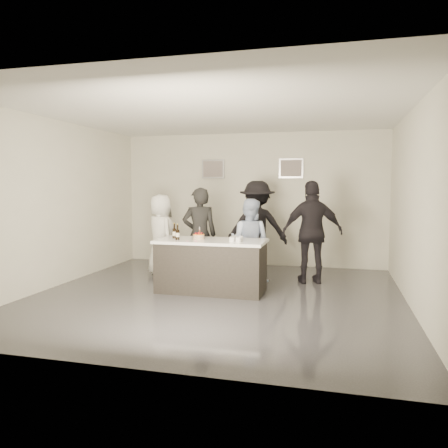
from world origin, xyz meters
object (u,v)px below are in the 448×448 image
(cake, at_px, (199,237))
(person_guest_left, at_px, (161,235))
(person_main_blue, at_px, (249,241))
(bar_counter, at_px, (211,266))
(person_guest_right, at_px, (312,232))
(person_guest_back, at_px, (257,227))
(person_main_black, at_px, (200,235))
(beer_bottle_b, at_px, (178,232))
(beer_bottle_a, at_px, (174,231))

(cake, height_order, person_guest_left, person_guest_left)
(cake, relative_size, person_main_blue, 0.12)
(bar_counter, xyz_separation_m, cake, (-0.22, 0.00, 0.49))
(person_main_blue, relative_size, person_guest_right, 0.83)
(person_guest_back, bearing_deg, person_main_black, 39.60)
(person_guest_back, bearing_deg, bar_counter, 65.69)
(person_main_black, distance_m, person_guest_left, 1.03)
(person_main_blue, distance_m, person_guest_right, 1.18)
(beer_bottle_b, xyz_separation_m, person_guest_left, (-0.84, 1.26, -0.21))
(person_main_black, bearing_deg, beer_bottle_a, 47.84)
(person_guest_left, relative_size, person_guest_back, 0.86)
(beer_bottle_b, bearing_deg, person_guest_back, 61.81)
(cake, xyz_separation_m, beer_bottle_b, (-0.32, -0.16, 0.09))
(person_main_black, relative_size, person_main_blue, 1.13)
(cake, relative_size, beer_bottle_b, 0.75)
(beer_bottle_b, relative_size, person_guest_left, 0.16)
(cake, height_order, person_main_blue, person_main_blue)
(person_main_black, xyz_separation_m, person_guest_left, (-0.95, 0.39, -0.07))
(beer_bottle_a, bearing_deg, person_main_black, 71.32)
(person_main_blue, relative_size, person_guest_left, 0.96)
(cake, relative_size, person_guest_back, 0.10)
(beer_bottle_b, distance_m, person_main_black, 0.89)
(beer_bottle_a, bearing_deg, bar_counter, -1.21)
(cake, xyz_separation_m, person_guest_right, (1.86, 1.11, 0.02))
(person_main_blue, bearing_deg, person_guest_right, -157.95)
(beer_bottle_b, height_order, person_guest_left, person_guest_left)
(person_guest_left, distance_m, person_guest_back, 1.98)
(person_guest_left, bearing_deg, person_guest_back, -119.22)
(beer_bottle_a, xyz_separation_m, person_guest_right, (2.31, 1.11, -0.07))
(beer_bottle_a, relative_size, beer_bottle_b, 1.00)
(beer_bottle_b, height_order, person_main_blue, person_main_blue)
(person_main_blue, distance_m, person_guest_left, 1.90)
(bar_counter, bearing_deg, person_main_blue, 59.76)
(person_main_black, bearing_deg, cake, 83.11)
(bar_counter, height_order, cake, cake)
(bar_counter, relative_size, person_guest_left, 1.13)
(bar_counter, relative_size, beer_bottle_b, 7.15)
(beer_bottle_b, distance_m, person_main_blue, 1.47)
(beer_bottle_b, xyz_separation_m, person_guest_back, (1.02, 1.91, -0.07))
(cake, bearing_deg, person_guest_right, 30.98)
(bar_counter, height_order, beer_bottle_b, beer_bottle_b)
(beer_bottle_a, xyz_separation_m, beer_bottle_b, (0.12, -0.17, 0.00))
(cake, relative_size, person_guest_left, 0.12)
(cake, height_order, person_guest_back, person_guest_back)
(person_main_black, xyz_separation_m, person_guest_right, (2.07, 0.40, 0.07))
(bar_counter, distance_m, person_guest_right, 2.04)
(person_main_black, bearing_deg, person_guest_right, 167.57)
(person_guest_left, bearing_deg, person_main_black, -160.59)
(person_main_blue, bearing_deg, beer_bottle_b, 52.92)
(bar_counter, relative_size, person_main_black, 1.04)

